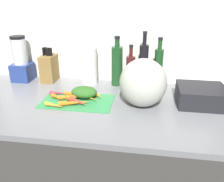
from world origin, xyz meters
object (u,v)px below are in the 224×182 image
at_px(carrot_3, 87,97).
at_px(bottle_3, 158,68).
at_px(carrot_1, 75,103).
at_px(carrot_7, 55,105).
at_px(carrot_9, 76,97).
at_px(carrot_2, 59,93).
at_px(carrot_6, 57,97).
at_px(cutting_board, 77,101).
at_px(bottle_0, 117,65).
at_px(paper_towel_roll, 89,66).
at_px(knife_block, 49,68).
at_px(blender_appliance, 21,62).
at_px(dish_rack, 201,96).
at_px(carrot_4, 78,102).
at_px(carrot_10, 71,97).
at_px(carrot_5, 97,95).
at_px(carrot_0, 87,94).
at_px(bottle_2, 143,66).
at_px(bottle_1, 130,70).
at_px(winter_squash, 143,83).
at_px(carrot_8, 77,95).

height_order(carrot_3, bottle_3, bottle_3).
distance_m(carrot_1, carrot_7, 0.11).
height_order(carrot_7, carrot_9, carrot_9).
bearing_deg(carrot_2, carrot_6, -77.49).
height_order(cutting_board, carrot_2, carrot_2).
bearing_deg(carrot_9, bottle_0, 55.51).
bearing_deg(paper_towel_roll, carrot_2, -118.95).
bearing_deg(knife_block, carrot_3, -39.10).
bearing_deg(cutting_board, blender_appliance, 149.16).
relative_size(carrot_6, paper_towel_roll, 0.40).
xyz_separation_m(carrot_3, paper_towel_roll, (-0.05, 0.27, 0.11)).
height_order(paper_towel_roll, dish_rack, paper_towel_roll).
xyz_separation_m(carrot_7, knife_block, (-0.19, 0.41, 0.08)).
relative_size(carrot_2, bottle_3, 0.34).
height_order(carrot_1, carrot_4, carrot_4).
bearing_deg(carrot_2, carrot_7, -78.09).
height_order(carrot_4, blender_appliance, blender_appliance).
height_order(carrot_10, dish_rack, dish_rack).
relative_size(carrot_5, bottle_0, 0.35).
bearing_deg(dish_rack, carrot_0, -178.52).
xyz_separation_m(carrot_4, knife_block, (-0.31, 0.36, 0.07)).
distance_m(carrot_1, blender_appliance, 0.62).
xyz_separation_m(knife_block, bottle_2, (0.66, -0.03, 0.05)).
height_order(carrot_0, carrot_2, carrot_0).
height_order(carrot_3, blender_appliance, blender_appliance).
bearing_deg(carrot_2, carrot_10, -27.16).
height_order(carrot_1, carrot_5, carrot_1).
xyz_separation_m(carrot_6, bottle_2, (0.49, 0.29, 0.13)).
distance_m(carrot_3, carrot_9, 0.06).
bearing_deg(carrot_5, carrot_3, -146.38).
xyz_separation_m(carrot_10, dish_rack, (0.75, 0.06, 0.03)).
distance_m(carrot_4, bottle_0, 0.41).
xyz_separation_m(paper_towel_roll, bottle_1, (0.28, -0.01, -0.02)).
distance_m(cutting_board, bottle_0, 0.39).
xyz_separation_m(carrot_5, winter_squash, (0.27, -0.06, 0.12)).
bearing_deg(paper_towel_roll, bottle_2, -3.98).
bearing_deg(bottle_3, carrot_8, -153.98).
bearing_deg(bottle_2, bottle_1, 171.99).
bearing_deg(carrot_1, winter_squash, 10.84).
distance_m(carrot_2, bottle_1, 0.49).
bearing_deg(carrot_1, carrot_3, 64.69).
bearing_deg(carrot_5, carrot_10, -159.39).
xyz_separation_m(cutting_board, carrot_8, (-0.01, 0.04, 0.02)).
height_order(carrot_6, carrot_7, carrot_6).
distance_m(carrot_9, paper_towel_roll, 0.31).
relative_size(cutting_board, knife_block, 1.72).
bearing_deg(carrot_7, paper_towel_roll, 76.09).
bearing_deg(winter_squash, knife_block, 155.89).
bearing_deg(bottle_0, bottle_2, -7.93).
distance_m(carrot_3, carrot_7, 0.20).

